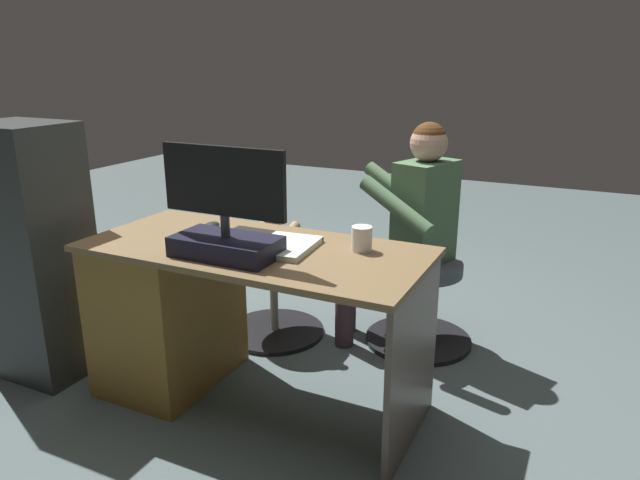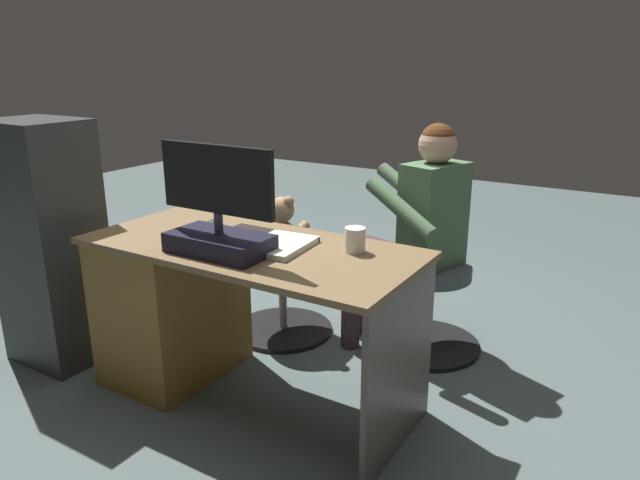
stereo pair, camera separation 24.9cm
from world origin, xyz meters
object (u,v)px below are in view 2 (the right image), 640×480
cup (355,240)px  desk (188,300)px  computer_mouse (214,223)px  office_chair_teddy (283,289)px  keyboard (270,236)px  teddy_bear (283,228)px  tv_remote (202,237)px  person (415,221)px  monitor (219,222)px  visitor_chair (428,303)px

cup → desk: bearing=10.2°
computer_mouse → office_chair_teddy: 0.69m
computer_mouse → keyboard: bearing=177.9°
teddy_bear → cup: bearing=145.1°
computer_mouse → tv_remote: computer_mouse is taller
tv_remote → person: person is taller
cup → keyboard: bearing=4.7°
computer_mouse → person: size_ratio=0.08×
teddy_bear → tv_remote: bearing=94.6°
keyboard → tv_remote: (0.24, 0.16, -0.00)m
monitor → person: 1.08m
cup → teddy_bear: 0.86m
tv_remote → visitor_chair: 1.24m
monitor → tv_remote: (0.19, -0.10, -0.12)m
monitor → person: size_ratio=0.45×
keyboard → tv_remote: 0.29m
desk → monitor: bearing=156.6°
computer_mouse → person: bearing=-134.2°
tv_remote → keyboard: bearing=-142.2°
desk → person: (-0.76, -0.83, 0.29)m
monitor → computer_mouse: size_ratio=5.53×
desk → person: person is taller
computer_mouse → visitor_chair: bearing=-136.4°
office_chair_teddy → desk: bearing=80.6°
teddy_bear → keyboard: bearing=119.7°
cup → person: 0.70m
desk → computer_mouse: size_ratio=14.90×
monitor → visitor_chair: 1.28m
visitor_chair → person: person is taller
tv_remote → person: bearing=-120.4°
computer_mouse → person: person is taller
tv_remote → person: 1.07m
person → monitor: bearing=66.7°
monitor → cup: bearing=-147.1°
monitor → office_chair_teddy: (0.24, -0.76, -0.60)m
computer_mouse → cup: bearing=-178.4°
monitor → office_chair_teddy: bearing=-72.5°
monitor → cup: monitor is taller
visitor_chair → person: bearing=18.3°
cup → visitor_chair: (-0.06, -0.72, -0.53)m
computer_mouse → visitor_chair: size_ratio=0.17×
teddy_bear → visitor_chair: teddy_bear is taller
teddy_bear → person: 0.70m
tv_remote → office_chair_teddy: size_ratio=0.28×
desk → visitor_chair: 1.22m
keyboard → cup: (-0.40, -0.03, 0.04)m
desk → teddy_bear: 0.67m
cup → teddy_bear: cup is taller
desk → office_chair_teddy: bearing=-99.4°
cup → teddy_bear: size_ratio=0.30×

